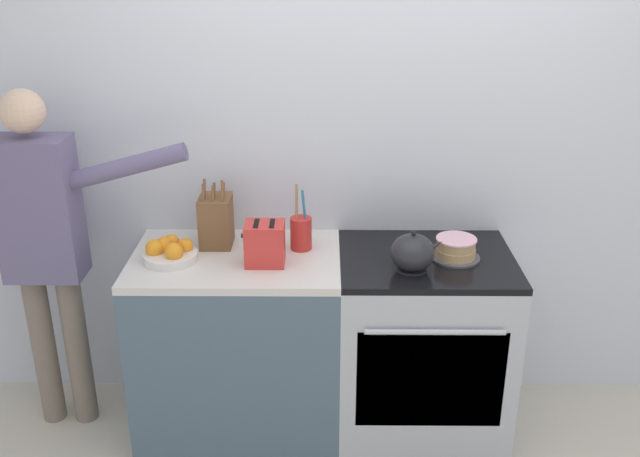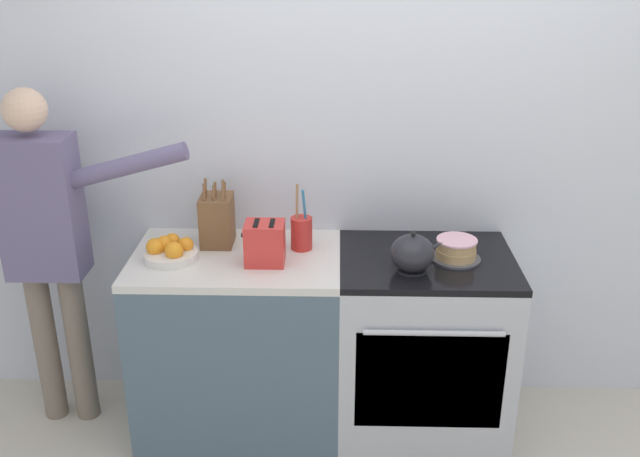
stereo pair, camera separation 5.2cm
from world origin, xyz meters
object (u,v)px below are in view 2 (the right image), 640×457
Objects in this scene: layer_cake at (456,250)px; utensil_crock at (301,232)px; knife_block at (217,220)px; stove_range at (422,345)px; toaster at (265,243)px; tea_kettle at (413,253)px; person_baker at (47,234)px; fruit_bowl at (170,251)px.

utensil_crock is (-0.69, 0.10, 0.03)m from layer_cake.
stove_range is at bearing -8.03° from knife_block.
utensil_crock is 1.61× the size of toaster.
knife_block is at bearing 140.07° from toaster.
toaster reaches higher than tea_kettle.
person_baker is at bearing 179.09° from stove_range.
fruit_bowl is (-0.58, -0.13, -0.04)m from utensil_crock.
layer_cake is at bearing 3.82° from toaster.
toaster is (0.24, -0.20, -0.03)m from knife_block.
layer_cake is 0.71× the size of utensil_crock.
utensil_crock is at bearing 13.58° from person_baker.
knife_block is 1.71× the size of toaster.
knife_block is 0.20× the size of person_baker.
toaster is at bearing 174.60° from tea_kettle.
toaster is (-0.72, -0.07, 0.54)m from stove_range.
knife_block reaches higher than fruit_bowl.
stove_range is 4.08× the size of layer_cake.
toaster is (-0.84, -0.06, 0.05)m from layer_cake.
person_baker is (-1.71, 0.03, 0.53)m from stove_range.
layer_cake is 0.67× the size of knife_block.
stove_range is 2.74× the size of knife_block.
fruit_bowl is (-1.06, 0.09, -0.04)m from tea_kettle.
fruit_bowl is 1.25× the size of toaster.
stove_range is 3.76× the size of fruit_bowl.
tea_kettle is 0.92m from knife_block.
utensil_crock is at bearing 155.82° from tea_kettle.
tea_kettle reaches higher than layer_cake.
tea_kettle is 0.14× the size of person_baker.
utensil_crock is 0.19× the size of person_baker.
person_baker is at bearing -171.88° from knife_block.
layer_cake reaches higher than stove_range.
tea_kettle is at bearing -5.40° from toaster.
toaster reaches higher than fruit_bowl.
tea_kettle is 0.64m from toaster.
fruit_bowl reaches higher than stove_range.
tea_kettle is at bearing -24.18° from utensil_crock.
utensil_crock is at bearing 12.44° from fruit_bowl.
knife_block is 1.06× the size of utensil_crock.
toaster reaches higher than layer_cake.
layer_cake is 1.84m from person_baker.
utensil_crock reaches higher than tea_kettle.
utensil_crock reaches higher than toaster.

